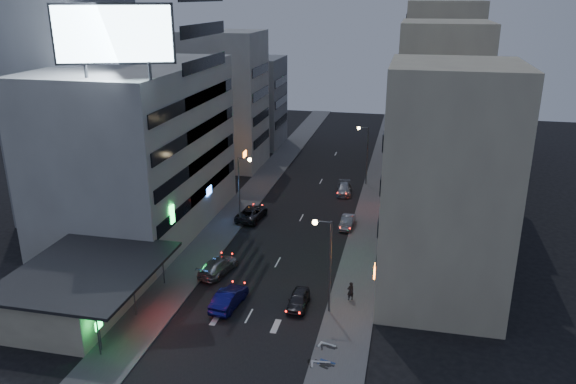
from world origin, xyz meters
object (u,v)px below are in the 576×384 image
(parked_car_right_mid, at_px, (347,222))
(scooter_silver_b, at_px, (337,339))
(scooter_blue, at_px, (336,357))
(road_car_silver, at_px, (218,266))
(parked_car_left, at_px, (252,213))
(parked_car_right_near, at_px, (298,300))
(road_car_blue, at_px, (229,298))
(person, at_px, (350,291))
(scooter_black_a, at_px, (331,359))
(scooter_black_b, at_px, (337,339))
(parked_car_right_far, at_px, (344,189))
(scooter_silver_a, at_px, (331,354))

(parked_car_right_mid, bearing_deg, scooter_silver_b, -82.79)
(scooter_blue, bearing_deg, road_car_silver, 63.27)
(parked_car_left, bearing_deg, parked_car_right_near, 122.37)
(road_car_blue, height_order, person, person)
(scooter_black_a, height_order, scooter_black_b, scooter_black_a)
(scooter_silver_b, bearing_deg, road_car_blue, 82.56)
(person, distance_m, scooter_black_a, 9.36)
(scooter_black_a, bearing_deg, parked_car_right_mid, 27.01)
(road_car_silver, bearing_deg, parked_car_right_far, -97.86)
(person, height_order, scooter_silver_a, person)
(parked_car_right_mid, distance_m, scooter_blue, 25.19)
(parked_car_right_far, height_order, scooter_black_b, parked_car_right_far)
(parked_car_right_near, xyz_separation_m, scooter_silver_a, (3.80, -7.02, 0.09))
(parked_car_right_mid, distance_m, road_car_silver, 17.26)
(parked_car_right_near, relative_size, scooter_black_a, 2.05)
(road_car_silver, bearing_deg, scooter_blue, 149.67)
(person, bearing_deg, parked_car_right_near, -9.40)
(road_car_silver, distance_m, scooter_black_a, 17.14)
(parked_car_left, xyz_separation_m, scooter_silver_b, (13.22, -23.06, -0.05))
(parked_car_right_far, height_order, road_car_blue, road_car_blue)
(person, height_order, scooter_black_b, person)
(parked_car_right_far, distance_m, scooter_silver_b, 34.52)
(parked_car_right_mid, relative_size, road_car_blue, 0.83)
(road_car_silver, distance_m, scooter_black_b, 15.56)
(scooter_black_a, distance_m, scooter_silver_a, 0.45)
(parked_car_left, relative_size, scooter_silver_a, 2.64)
(parked_car_right_far, distance_m, scooter_black_a, 36.95)
(parked_car_right_near, height_order, person, person)
(parked_car_left, relative_size, road_car_silver, 1.06)
(parked_car_right_mid, xyz_separation_m, scooter_black_a, (1.91, -25.46, 0.05))
(parked_car_right_mid, relative_size, scooter_blue, 2.23)
(parked_car_right_mid, distance_m, parked_car_right_far, 11.44)
(scooter_silver_a, height_order, scooter_black_b, scooter_silver_a)
(parked_car_left, bearing_deg, scooter_silver_a, 122.73)
(road_car_blue, relative_size, scooter_silver_b, 2.48)
(parked_car_left, height_order, person, person)
(person, distance_m, scooter_blue, 8.99)
(scooter_silver_b, bearing_deg, person, 12.56)
(parked_car_right_near, distance_m, road_car_silver, 9.62)
(parked_car_left, bearing_deg, parked_car_right_mid, -175.07)
(parked_car_left, relative_size, road_car_blue, 1.15)
(parked_car_right_mid, bearing_deg, scooter_silver_a, -83.57)
(parked_car_right_near, bearing_deg, scooter_blue, -60.20)
(parked_car_right_near, relative_size, road_car_silver, 0.75)
(road_car_silver, distance_m, scooter_silver_b, 15.65)
(parked_car_left, bearing_deg, parked_car_right_far, -124.70)
(parked_car_right_mid, distance_m, scooter_silver_b, 23.09)
(parked_car_right_far, distance_m, scooter_blue, 36.62)
(person, height_order, scooter_black_a, person)
(road_car_silver, xyz_separation_m, scooter_black_a, (12.44, -11.79, -0.05))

